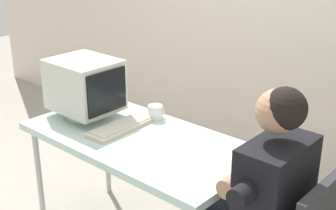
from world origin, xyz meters
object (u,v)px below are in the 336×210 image
(keyboard, at_px, (122,126))
(desk_mug, at_px, (156,112))
(desk, at_px, (139,145))
(person_seated, at_px, (253,200))
(crt_monitor, at_px, (85,85))

(keyboard, distance_m, desk_mug, 0.25)
(desk, bearing_deg, keyboard, 176.38)
(keyboard, bearing_deg, person_seated, -2.85)
(desk, xyz_separation_m, keyboard, (-0.15, 0.01, 0.07))
(keyboard, height_order, desk_mug, desk_mug)
(crt_monitor, distance_m, desk_mug, 0.46)
(person_seated, bearing_deg, crt_monitor, 178.17)
(keyboard, xyz_separation_m, person_seated, (0.93, -0.05, -0.09))
(crt_monitor, bearing_deg, keyboard, 1.20)
(desk, height_order, person_seated, person_seated)
(desk, distance_m, keyboard, 0.17)
(crt_monitor, xyz_separation_m, person_seated, (1.25, -0.04, -0.27))
(person_seated, height_order, desk_mug, person_seated)
(keyboard, bearing_deg, crt_monitor, -178.80)
(crt_monitor, bearing_deg, desk, -0.37)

